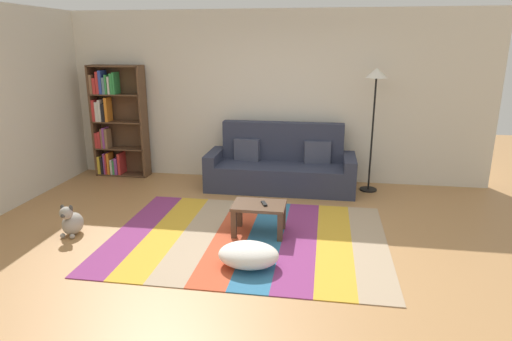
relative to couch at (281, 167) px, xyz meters
name	(u,v)px	position (x,y,z in m)	size (l,w,h in m)	color
ground_plane	(246,241)	(-0.18, -2.02, -0.34)	(14.00, 14.00, 0.00)	#B27F4C
back_wall	(274,97)	(-0.18, 0.53, 1.01)	(6.80, 0.10, 2.70)	silver
left_wall	(6,108)	(-3.58, -1.27, 1.01)	(0.10, 5.50, 2.70)	beige
rug	(248,238)	(-0.18, -1.93, -0.33)	(3.18, 2.38, 0.01)	#843370
couch	(281,167)	(0.00, 0.00, 0.00)	(2.26, 0.80, 1.00)	#2D3347
bookshelf	(113,122)	(-2.86, 0.28, 0.58)	(0.90, 0.28, 1.85)	brown
coffee_table	(259,210)	(-0.07, -1.78, -0.04)	(0.62, 0.43, 0.37)	#513826
pouf	(249,255)	(-0.05, -2.60, -0.21)	(0.62, 0.47, 0.24)	white
dog	(72,222)	(-2.25, -2.16, -0.18)	(0.22, 0.35, 0.40)	#9E998E
standing_lamp	(376,89)	(1.35, 0.08, 1.21)	(0.32, 0.32, 1.85)	black
tv_remote	(264,204)	(-0.01, -1.78, 0.05)	(0.04, 0.15, 0.02)	black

